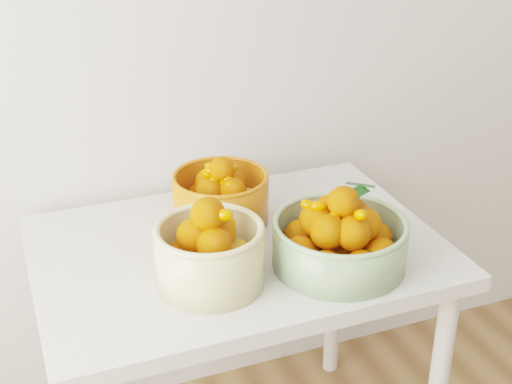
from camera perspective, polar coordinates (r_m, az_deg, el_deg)
table at (r=1.83m, az=-1.44°, el=-6.83°), size 1.00×0.70×0.75m
bowl_cream at (r=1.60m, az=-3.73°, el=-4.85°), size 0.29×0.29×0.21m
bowl_green at (r=1.68m, az=6.70°, el=-3.70°), size 0.39×0.39×0.20m
bowl_orange at (r=1.86m, az=-2.86°, el=-0.36°), size 0.28×0.28×0.18m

